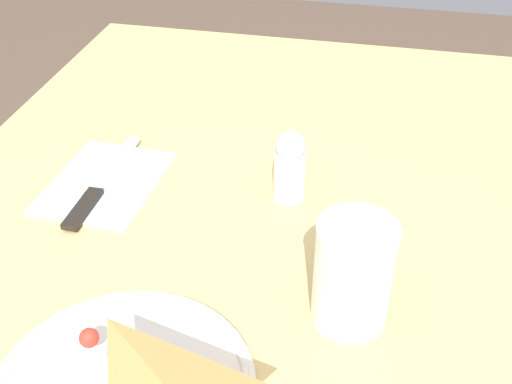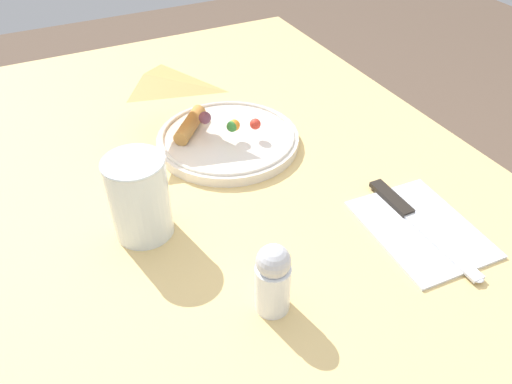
{
  "view_description": "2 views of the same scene",
  "coord_description": "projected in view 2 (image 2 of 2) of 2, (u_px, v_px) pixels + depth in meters",
  "views": [
    {
      "loc": [
        -0.48,
        -0.16,
        1.23
      ],
      "look_at": [
        0.05,
        -0.04,
        0.83
      ],
      "focal_mm": 45.0,
      "sensor_mm": 36.0,
      "label": 1
    },
    {
      "loc": [
        0.46,
        -0.24,
        1.21
      ],
      "look_at": [
        -0.01,
        -0.0,
        0.78
      ],
      "focal_mm": 35.0,
      "sensor_mm": 36.0,
      "label": 2
    }
  ],
  "objects": [
    {
      "name": "salt_shaker",
      "position": [
        273.0,
        279.0,
        0.53
      ],
      "size": [
        0.04,
        0.04,
        0.09
      ],
      "color": "white",
      "rests_on": "dining_table"
    },
    {
      "name": "dining_table",
      "position": [
        260.0,
        261.0,
        0.76
      ],
      "size": [
        1.3,
        0.76,
        0.76
      ],
      "color": "#DBB770",
      "rests_on": "ground_plane"
    },
    {
      "name": "milk_glass",
      "position": [
        140.0,
        201.0,
        0.63
      ],
      "size": [
        0.08,
        0.08,
        0.11
      ],
      "color": "white",
      "rests_on": "dining_table"
    },
    {
      "name": "butter_knife",
      "position": [
        416.0,
        221.0,
        0.66
      ],
      "size": [
        0.21,
        0.02,
        0.01
      ],
      "rotation": [
        0.0,
        0.0,
        -0.01
      ],
      "color": "black",
      "rests_on": "napkin_folded"
    },
    {
      "name": "napkin_folded",
      "position": [
        421.0,
        229.0,
        0.66
      ],
      "size": [
        0.18,
        0.14,
        0.0
      ],
      "rotation": [
        0.0,
        0.0,
        -0.05
      ],
      "color": "silver",
      "rests_on": "dining_table"
    },
    {
      "name": "plate_pizza",
      "position": [
        227.0,
        137.0,
        0.81
      ],
      "size": [
        0.23,
        0.23,
        0.05
      ],
      "color": "silver",
      "rests_on": "dining_table"
    }
  ]
}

